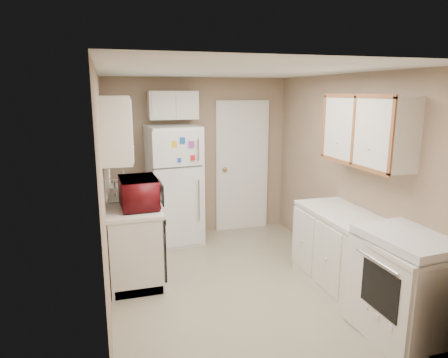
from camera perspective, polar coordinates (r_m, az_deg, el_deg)
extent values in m
plane|color=#AFA88C|center=(4.80, 1.74, -14.81)|extent=(3.80, 3.80, 0.00)
plane|color=white|center=(4.27, 1.96, 15.17)|extent=(3.80, 3.80, 0.00)
plane|color=gray|center=(4.17, -16.76, -1.91)|extent=(3.80, 3.80, 0.00)
plane|color=gray|center=(4.99, 17.31, 0.35)|extent=(3.80, 3.80, 0.00)
plane|color=gray|center=(6.18, -3.66, 3.14)|extent=(2.80, 2.80, 0.00)
plane|color=gray|center=(2.72, 14.59, -9.46)|extent=(2.80, 2.80, 0.00)
cube|color=silver|center=(5.25, -12.95, -7.30)|extent=(0.60, 1.80, 0.90)
cube|color=black|center=(4.70, -8.93, -8.99)|extent=(0.03, 0.58, 0.72)
cube|color=gray|center=(5.28, -13.27, -2.57)|extent=(0.54, 0.74, 0.16)
imported|color=maroon|center=(4.65, -12.03, -2.11)|extent=(0.62, 0.37, 0.40)
imported|color=silver|center=(5.73, -14.13, 0.00)|extent=(0.12, 0.12, 0.22)
cube|color=silver|center=(5.14, -16.59, 5.26)|extent=(0.10, 0.98, 1.08)
cube|color=silver|center=(4.29, -15.25, 6.71)|extent=(0.30, 0.45, 0.70)
cube|color=white|center=(5.86, -7.14, -0.85)|extent=(0.77, 0.76, 1.72)
cube|color=silver|center=(5.88, -7.31, 10.43)|extent=(0.70, 0.30, 0.40)
cube|color=white|center=(6.36, 2.60, 1.77)|extent=(0.86, 0.06, 2.08)
cube|color=silver|center=(4.42, 19.16, -11.55)|extent=(0.60, 2.00, 0.90)
cube|color=white|center=(4.03, 24.59, -13.69)|extent=(0.72, 0.87, 1.00)
cube|color=silver|center=(4.41, 19.76, 6.56)|extent=(0.30, 1.20, 0.70)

